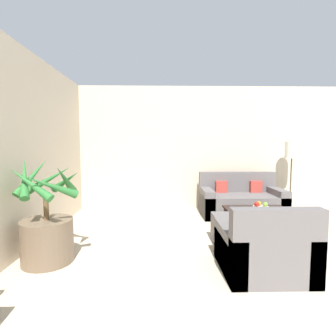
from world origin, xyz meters
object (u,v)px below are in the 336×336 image
Objects in this scene: armchair at (264,250)px; potted_palm at (47,230)px; apple_green at (265,204)px; floor_lamp at (292,154)px; coffee_table at (256,211)px; sofa_loveseat at (241,201)px; fruit_bowl at (261,208)px; orange_fruit at (259,203)px; apple_red at (257,204)px; ottoman at (236,230)px.

potted_palm is at bearing 172.66° from armchair.
potted_palm is at bearing -161.37° from apple_green.
coffee_table is (-1.15, -1.18, -0.91)m from floor_lamp.
sofa_loveseat is at bearing 87.61° from coffee_table.
coffee_table is 3.96× the size of fruit_bowl.
apple_green is 1.05× the size of orange_fruit.
armchair reaches higher than apple_red.
coffee_table is 0.81m from ottoman.
armchair reaches higher than ottoman.
sofa_loveseat is 21.82× the size of orange_fruit.
potted_palm is at bearing -150.61° from floor_lamp.
apple_green is (0.14, -0.01, -0.00)m from apple_red.
orange_fruit is at bearing -25.74° from coffee_table.
apple_green is at bearing -41.04° from coffee_table.
coffee_table is (2.94, 1.13, -0.07)m from potted_palm.
armchair reaches higher than fruit_bowl.
apple_green is at bearing -3.41° from apple_red.
potted_palm is 3.18m from orange_fruit.
apple_green reaches higher than orange_fruit.
apple_green is at bearing -46.81° from orange_fruit.
sofa_loveseat is 2.59× the size of ottoman.
orange_fruit is (-1.11, -1.20, -0.78)m from floor_lamp.
ottoman is at bearing -132.82° from apple_red.
sofa_loveseat is at bearing 70.79° from ottoman.
orange_fruit is at bearing 105.33° from fruit_bowl.
sofa_loveseat is 1.08× the size of floor_lamp.
apple_red reaches higher than fruit_bowl.
fruit_bowl is at bearing -89.42° from sofa_loveseat.
armchair is 0.84m from ottoman.
potted_palm is 0.86× the size of floor_lamp.
potted_palm is 16.42× the size of apple_green.
coffee_table is 13.71× the size of orange_fruit.
armchair is at bearing -106.72° from coffee_table.
coffee_table is at bearing 154.26° from orange_fruit.
floor_lamp is at bearing 10.32° from sofa_loveseat.
potted_palm is 3.65m from sofa_loveseat.
orange_fruit is 0.08× the size of armchair.
potted_palm is at bearing -144.81° from sofa_loveseat.
sofa_loveseat reaches higher than ottoman.
orange_fruit reaches higher than coffee_table.
fruit_bowl is 0.28× the size of armchair.
apple_green is (3.06, 1.03, 0.06)m from potted_palm.
floor_lamp reaches higher than apple_green.
armchair is (-0.47, -1.43, -0.20)m from orange_fruit.
fruit_bowl reaches higher than coffee_table.
potted_palm is at bearing -160.40° from apple_red.
apple_green is at bearing -86.18° from sofa_loveseat.
fruit_bowl is (0.01, -1.05, 0.11)m from sofa_loveseat.
potted_palm is 3.10m from apple_red.
apple_red is 0.14m from apple_green.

